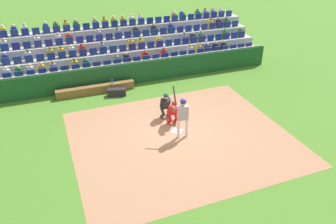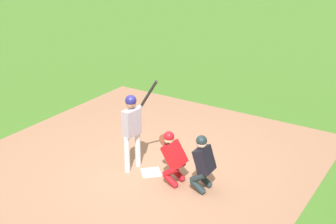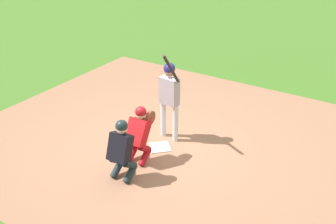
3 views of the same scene
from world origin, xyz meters
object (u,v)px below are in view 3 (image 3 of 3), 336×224
batter_at_plate (169,93)px  catcher_crouching (139,132)px  home_plate_marker (160,147)px  home_plate_umpire (121,148)px

batter_at_plate → catcher_crouching: batter_at_plate is taller
home_plate_marker → catcher_crouching: (-0.07, -0.64, 0.69)m
catcher_crouching → home_plate_umpire: size_ratio=0.96×
batter_at_plate → home_plate_marker: bearing=-83.7°
batter_at_plate → catcher_crouching: size_ratio=1.79×
catcher_crouching → home_plate_marker: bearing=84.1°
home_plate_umpire → batter_at_plate: bearing=92.7°
batter_at_plate → home_plate_umpire: bearing=-87.3°
catcher_crouching → home_plate_umpire: (0.10, -0.70, 0.01)m
batter_at_plate → home_plate_umpire: size_ratio=1.72×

